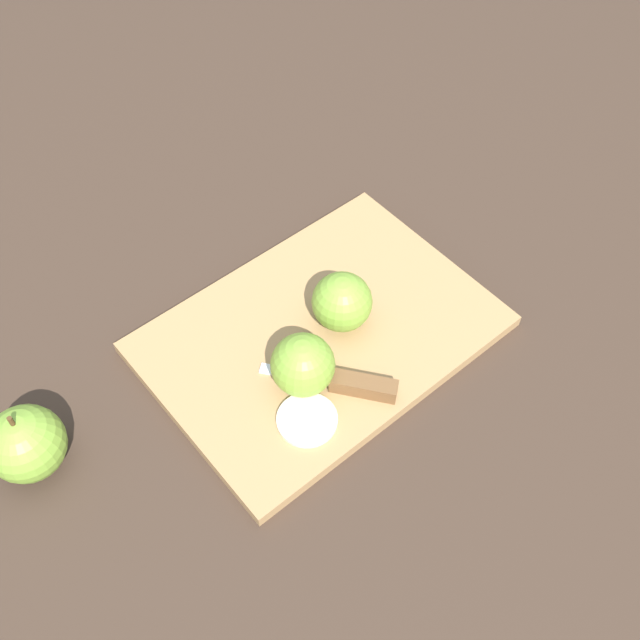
{
  "coord_description": "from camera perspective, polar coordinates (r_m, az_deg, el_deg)",
  "views": [
    {
      "loc": [
        0.26,
        0.45,
        0.73
      ],
      "look_at": [
        0.0,
        0.0,
        0.04
      ],
      "focal_mm": 42.0,
      "sensor_mm": 36.0,
      "label": 1
    }
  ],
  "objects": [
    {
      "name": "ground_plane",
      "position": [
        0.9,
        0.0,
        -1.37
      ],
      "size": [
        4.0,
        4.0,
        0.0
      ],
      "primitive_type": "plane",
      "color": "#38281E"
    },
    {
      "name": "apple_half_left",
      "position": [
        0.87,
        1.69,
        1.4
      ],
      "size": [
        0.07,
        0.07,
        0.07
      ],
      "rotation": [
        0.0,
        0.0,
        4.16
      ],
      "color": "olive",
      "rests_on": "cutting_board"
    },
    {
      "name": "knife",
      "position": [
        0.83,
        3.07,
        -4.84
      ],
      "size": [
        0.13,
        0.12,
        0.02
      ],
      "rotation": [
        0.0,
        0.0,
        -0.75
      ],
      "color": "silver",
      "rests_on": "cutting_board"
    },
    {
      "name": "apple_slice",
      "position": [
        0.82,
        -0.99,
        -7.6
      ],
      "size": [
        0.07,
        0.07,
        0.01
      ],
      "color": "beige",
      "rests_on": "cutting_board"
    },
    {
      "name": "apple_half_right",
      "position": [
        0.81,
        -1.32,
        -3.45
      ],
      "size": [
        0.07,
        0.07,
        0.07
      ],
      "rotation": [
        0.0,
        0.0,
        0.99
      ],
      "color": "olive",
      "rests_on": "cutting_board"
    },
    {
      "name": "cutting_board",
      "position": [
        0.89,
        0.0,
        -1.08
      ],
      "size": [
        0.44,
        0.35,
        0.02
      ],
      "color": "#A37A4C",
      "rests_on": "ground_plane"
    },
    {
      "name": "apple_whole",
      "position": [
        0.83,
        -21.48,
        -8.76
      ],
      "size": [
        0.08,
        0.08,
        0.09
      ],
      "color": "olive",
      "rests_on": "ground_plane"
    }
  ]
}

